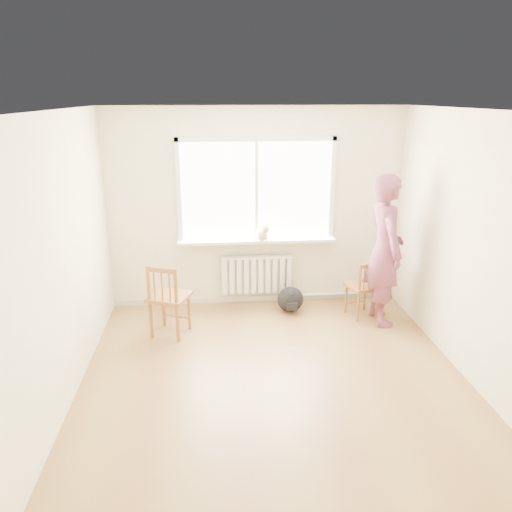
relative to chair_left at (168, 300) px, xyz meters
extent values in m
plane|color=olive|center=(1.17, -1.26, -0.47)|extent=(4.50, 4.50, 0.00)
plane|color=white|center=(1.17, -1.26, 2.23)|extent=(4.50, 4.50, 0.00)
cube|color=beige|center=(1.17, 0.99, 0.88)|extent=(4.00, 0.01, 2.70)
cube|color=white|center=(1.17, 0.97, 1.13)|extent=(2.00, 0.02, 1.30)
cube|color=white|center=(1.17, 0.95, 1.81)|extent=(2.12, 0.05, 0.06)
cube|color=white|center=(0.14, 0.95, 1.13)|extent=(0.06, 0.05, 1.42)
cube|color=white|center=(2.20, 0.95, 1.13)|extent=(0.06, 0.05, 1.42)
cube|color=white|center=(1.17, 0.95, 1.13)|extent=(0.04, 0.05, 1.30)
cube|color=white|center=(1.17, 0.88, 0.46)|extent=(2.15, 0.22, 0.04)
cube|color=white|center=(1.17, 0.94, -0.04)|extent=(1.00, 0.02, 0.55)
cube|color=white|center=(1.17, 0.89, -0.04)|extent=(1.00, 0.10, 0.51)
cube|color=white|center=(1.17, 0.89, 0.22)|extent=(1.00, 0.12, 0.03)
cylinder|color=silver|center=(2.42, 0.93, -0.39)|extent=(1.40, 0.04, 0.04)
cube|color=beige|center=(1.17, 0.98, -0.43)|extent=(4.00, 0.03, 0.08)
cube|color=olive|center=(0.02, 0.05, 0.02)|extent=(0.58, 0.57, 0.04)
cylinder|color=olive|center=(0.24, 0.15, -0.22)|extent=(0.04, 0.04, 0.49)
cylinder|color=olive|center=(-0.08, 0.27, -0.22)|extent=(0.04, 0.04, 0.49)
cylinder|color=olive|center=(0.12, -0.18, -0.22)|extent=(0.04, 0.04, 0.49)
cylinder|color=olive|center=(-0.21, -0.05, -0.22)|extent=(0.04, 0.04, 0.49)
cylinder|color=olive|center=(0.12, -0.18, 0.00)|extent=(0.04, 0.04, 0.93)
cylinder|color=olive|center=(-0.21, -0.05, 0.00)|extent=(0.04, 0.04, 0.93)
cube|color=olive|center=(-0.04, -0.12, 0.43)|extent=(0.36, 0.17, 0.06)
cylinder|color=olive|center=(0.05, -0.15, 0.23)|extent=(0.02, 0.02, 0.37)
cylinder|color=olive|center=(-0.04, -0.12, 0.23)|extent=(0.02, 0.02, 0.37)
cylinder|color=olive|center=(-0.14, -0.08, 0.23)|extent=(0.02, 0.02, 0.37)
cube|color=olive|center=(2.52, 0.36, -0.05)|extent=(0.47, 0.46, 0.04)
cylinder|color=olive|center=(2.62, 0.54, -0.26)|extent=(0.03, 0.03, 0.42)
cylinder|color=olive|center=(2.34, 0.46, -0.26)|extent=(0.03, 0.03, 0.42)
cylinder|color=olive|center=(2.70, 0.26, -0.26)|extent=(0.03, 0.03, 0.42)
cylinder|color=olive|center=(2.42, 0.18, -0.26)|extent=(0.03, 0.03, 0.42)
cylinder|color=olive|center=(2.70, 0.26, -0.08)|extent=(0.04, 0.04, 0.78)
cylinder|color=olive|center=(2.42, 0.18, -0.08)|extent=(0.04, 0.04, 0.78)
cube|color=olive|center=(2.56, 0.22, 0.29)|extent=(0.31, 0.12, 0.05)
cylinder|color=olive|center=(2.64, 0.24, 0.12)|extent=(0.02, 0.02, 0.31)
cylinder|color=olive|center=(2.56, 0.22, 0.12)|extent=(0.02, 0.02, 0.31)
cylinder|color=olive|center=(2.48, 0.19, 0.12)|extent=(0.02, 0.02, 0.31)
imported|color=#AD393F|center=(2.72, 0.18, 0.50)|extent=(0.49, 0.72, 1.93)
ellipsoid|color=beige|center=(1.23, 0.81, 0.57)|extent=(0.23, 0.29, 0.18)
sphere|color=beige|center=(1.26, 0.70, 0.67)|extent=(0.10, 0.10, 0.10)
cone|color=beige|center=(1.24, 0.69, 0.72)|extent=(0.03, 0.03, 0.04)
cone|color=beige|center=(1.29, 0.70, 0.72)|extent=(0.03, 0.03, 0.04)
cylinder|color=beige|center=(1.19, 0.94, 0.52)|extent=(0.07, 0.17, 0.02)
cylinder|color=beige|center=(1.23, 0.72, 0.53)|extent=(0.02, 0.02, 0.09)
cylinder|color=beige|center=(1.28, 0.73, 0.53)|extent=(0.02, 0.02, 0.09)
ellipsoid|color=black|center=(1.59, 0.56, -0.29)|extent=(0.39, 0.31, 0.35)
camera|label=1|loc=(0.56, -5.63, 2.36)|focal=35.00mm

